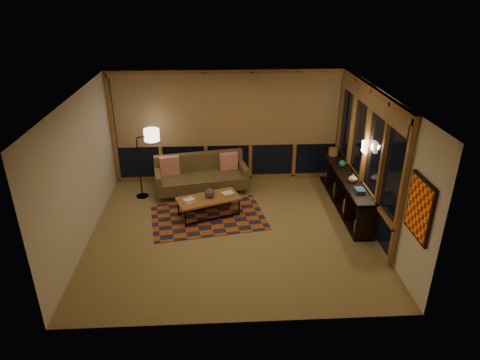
{
  "coord_description": "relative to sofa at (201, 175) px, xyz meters",
  "views": [
    {
      "loc": [
        -0.24,
        -7.24,
        4.51
      ],
      "look_at": [
        0.16,
        0.16,
        1.04
      ],
      "focal_mm": 32.0,
      "sensor_mm": 36.0,
      "label": 1
    }
  ],
  "objects": [
    {
      "name": "wall_art",
      "position": [
        3.35,
        -3.61,
        1.03
      ],
      "size": [
        0.06,
        0.74,
        0.94
      ],
      "primitive_type": null,
      "color": "red",
      "rests_on": "walls"
    },
    {
      "name": "book_stack_a",
      "position": [
        -0.21,
        -1.3,
        0.04
      ],
      "size": [
        0.33,
        0.32,
        0.08
      ],
      "primitive_type": null,
      "rotation": [
        0.0,
        0.0,
        0.63
      ],
      "color": "silver",
      "rests_on": "coffee_table"
    },
    {
      "name": "coffee_table",
      "position": [
        0.18,
        -1.13,
        -0.21
      ],
      "size": [
        1.4,
        0.99,
        0.42
      ],
      "primitive_type": null,
      "rotation": [
        0.0,
        0.0,
        0.36
      ],
      "color": "#A67D3A",
      "rests_on": "floor"
    },
    {
      "name": "ceiling",
      "position": [
        0.64,
        -1.76,
        2.28
      ],
      "size": [
        5.5,
        5.0,
        0.01
      ],
      "primitive_type": "cube",
      "color": "white",
      "rests_on": "walls"
    },
    {
      "name": "pillow_left",
      "position": [
        -0.72,
        0.1,
        0.22
      ],
      "size": [
        0.46,
        0.23,
        0.44
      ],
      "primitive_type": null,
      "rotation": [
        0.0,
        0.0,
        0.2
      ],
      "color": "red",
      "rests_on": "sofa"
    },
    {
      "name": "window_wall_right",
      "position": [
        3.32,
        -1.16,
        0.93
      ],
      "size": [
        0.16,
        3.7,
        2.6
      ],
      "primitive_type": null,
      "color": "#A67D3A",
      "rests_on": "walls"
    },
    {
      "name": "bookshelf",
      "position": [
        3.13,
        -0.76,
        -0.04
      ],
      "size": [
        0.4,
        3.04,
        0.76
      ],
      "primitive_type": null,
      "color": "black",
      "rests_on": "floor"
    },
    {
      "name": "wall_sconce",
      "position": [
        3.26,
        -1.31,
        1.13
      ],
      "size": [
        0.12,
        0.18,
        0.22
      ],
      "primitive_type": null,
      "color": "#FFEFCF",
      "rests_on": "walls"
    },
    {
      "name": "basket",
      "position": [
        3.11,
        0.26,
        0.42
      ],
      "size": [
        0.25,
        0.25,
        0.16
      ],
      "primitive_type": "cylinder",
      "rotation": [
        0.0,
        0.0,
        -0.17
      ],
      "color": "#9C7A47",
      "rests_on": "bookshelf"
    },
    {
      "name": "window_wall_back",
      "position": [
        0.64,
        0.67,
        0.93
      ],
      "size": [
        5.3,
        0.16,
        2.6
      ],
      "primitive_type": null,
      "color": "#A67D3A",
      "rests_on": "walls"
    },
    {
      "name": "floor_lamp",
      "position": [
        -1.36,
        -0.15,
        0.35
      ],
      "size": [
        0.62,
        0.56,
        1.56
      ],
      "primitive_type": null,
      "rotation": [
        0.0,
        0.0,
        0.56
      ],
      "color": "black",
      "rests_on": "floor"
    },
    {
      "name": "pillow_right",
      "position": [
        0.64,
        0.29,
        0.21
      ],
      "size": [
        0.44,
        0.24,
        0.42
      ],
      "primitive_type": null,
      "rotation": [
        0.0,
        0.0,
        0.27
      ],
      "color": "red",
      "rests_on": "sofa"
    },
    {
      "name": "floor",
      "position": [
        0.64,
        -1.76,
        -0.42
      ],
      "size": [
        5.5,
        5.0,
        0.01
      ],
      "primitive_type": "cube",
      "color": "olive",
      "rests_on": "ground"
    },
    {
      "name": "ceramic_pot",
      "position": [
        0.21,
        -1.11,
        0.1
      ],
      "size": [
        0.22,
        0.22,
        0.2
      ],
      "primitive_type": "sphere",
      "rotation": [
        0.0,
        0.0,
        0.09
      ],
      "color": "black",
      "rests_on": "coffee_table"
    },
    {
      "name": "book_stack_b",
      "position": [
        0.58,
        -0.99,
        0.03
      ],
      "size": [
        0.31,
        0.29,
        0.05
      ],
      "primitive_type": null,
      "rotation": [
        0.0,
        0.0,
        0.45
      ],
      "color": "silver",
      "rests_on": "coffee_table"
    },
    {
      "name": "area_rug",
      "position": [
        0.16,
        -1.2,
        -0.42
      ],
      "size": [
        2.54,
        1.91,
        0.01
      ],
      "primitive_type": "cube",
      "rotation": [
        0.0,
        0.0,
        0.17
      ],
      "color": "#B04812",
      "rests_on": "floor"
    },
    {
      "name": "teal_bowl",
      "position": [
        3.13,
        -0.45,
        0.41
      ],
      "size": [
        0.19,
        0.19,
        0.15
      ],
      "primitive_type": "sphere",
      "rotation": [
        0.0,
        0.0,
        -0.32
      ],
      "color": "#176463",
      "rests_on": "bookshelf"
    },
    {
      "name": "walls",
      "position": [
        0.64,
        -1.76,
        0.93
      ],
      "size": [
        5.51,
        5.01,
        2.7
      ],
      "color": "beige",
      "rests_on": "floor"
    },
    {
      "name": "sofa",
      "position": [
        0.0,
        0.0,
        0.0
      ],
      "size": [
        2.19,
        1.19,
        0.85
      ],
      "primitive_type": null,
      "rotation": [
        0.0,
        0.0,
        0.18
      ],
      "color": "#49371F",
      "rests_on": "floor"
    },
    {
      "name": "vase",
      "position": [
        3.13,
        -1.24,
        0.43
      ],
      "size": [
        0.23,
        0.23,
        0.19
      ],
      "primitive_type": "imported",
      "rotation": [
        0.0,
        0.0,
        -0.32
      ],
      "color": "tan",
      "rests_on": "bookshelf"
    },
    {
      "name": "shelf_book_stack",
      "position": [
        3.13,
        -1.7,
        0.37
      ],
      "size": [
        0.22,
        0.28,
        0.07
      ],
      "primitive_type": null,
      "rotation": [
        0.0,
        0.0,
        -0.15
      ],
      "color": "silver",
      "rests_on": "bookshelf"
    }
  ]
}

